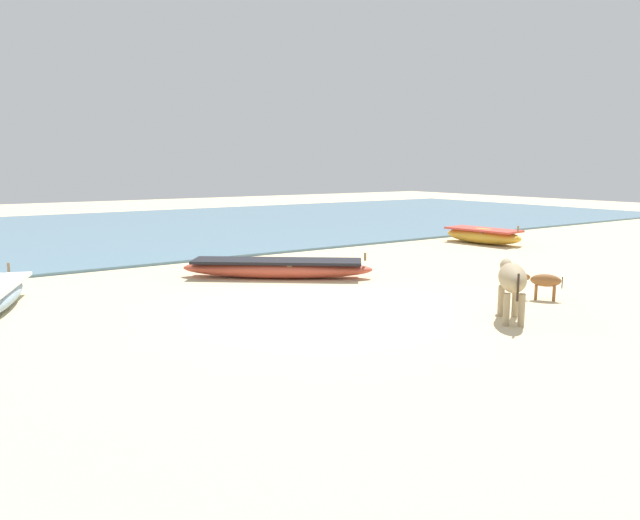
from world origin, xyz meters
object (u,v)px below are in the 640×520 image
object	(u,v)px
cow_adult_dun	(512,279)
calf_near_brown	(544,281)
fishing_boat_0	(483,235)
fishing_boat_1	(277,268)

from	to	relation	value
cow_adult_dun	calf_near_brown	size ratio (longest dim) A/B	1.79
fishing_boat_0	cow_adult_dun	distance (m)	11.16
fishing_boat_0	cow_adult_dun	size ratio (longest dim) A/B	2.28
fishing_boat_0	fishing_boat_1	xyz separation A→B (m)	(-9.68, -1.51, -0.05)
cow_adult_dun	calf_near_brown	bearing A→B (deg)	-27.56
calf_near_brown	fishing_boat_1	bearing A→B (deg)	-3.23
fishing_boat_0	calf_near_brown	xyz separation A→B (m)	(-6.21, -6.90, 0.10)
fishing_boat_0	cow_adult_dun	world-z (taller)	cow_adult_dun
fishing_boat_0	fishing_boat_1	world-z (taller)	fishing_boat_0
fishing_boat_1	cow_adult_dun	world-z (taller)	cow_adult_dun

